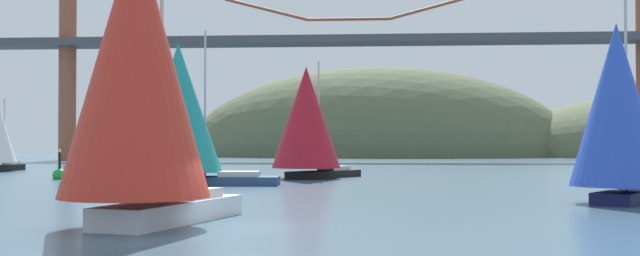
% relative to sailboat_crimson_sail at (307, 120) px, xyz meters
% --- Properties ---
extents(ground_plane, '(360.00, 360.00, 0.00)m').
position_rel_sailboat_crimson_sail_xyz_m(ground_plane, '(1.27, -35.22, -4.79)').
color(ground_plane, '#426075').
extents(headland_center, '(82.74, 44.00, 37.91)m').
position_rel_sailboat_crimson_sail_xyz_m(headland_center, '(6.27, 99.78, -4.79)').
color(headland_center, '#5B6647').
rests_on(headland_center, ground_plane).
extents(suspension_bridge, '(128.70, 6.00, 43.74)m').
position_rel_sailboat_crimson_sail_xyz_m(suspension_bridge, '(1.27, 59.78, 15.71)').
color(suspension_bridge, brown).
rests_on(suspension_bridge, ground_plane).
extents(sailboat_crimson_sail, '(8.22, 9.61, 9.66)m').
position_rel_sailboat_crimson_sail_xyz_m(sailboat_crimson_sail, '(0.00, 0.00, 0.00)').
color(sailboat_crimson_sail, black).
rests_on(sailboat_crimson_sail, ground_plane).
extents(sailboat_scarlet_sail, '(6.24, 9.48, 10.78)m').
position_rel_sailboat_crimson_sail_xyz_m(sailboat_scarlet_sail, '(-2.59, -35.60, 0.64)').
color(sailboat_scarlet_sail, white).
rests_on(sailboat_scarlet_sail, ground_plane).
extents(sailboat_teal_sail, '(10.17, 6.33, 10.64)m').
position_rel_sailboat_crimson_sail_xyz_m(sailboat_teal_sail, '(-7.90, -9.78, 0.34)').
color(sailboat_teal_sail, navy).
rests_on(sailboat_teal_sail, ground_plane).
extents(sailboat_blue_spinnaker, '(7.04, 8.39, 10.29)m').
position_rel_sailboat_crimson_sail_xyz_m(sailboat_blue_spinnaker, '(17.05, -23.92, -0.27)').
color(sailboat_blue_spinnaker, '#191E4C').
rests_on(sailboat_blue_spinnaker, ground_plane).
extents(channel_buoy, '(1.10, 1.10, 2.64)m').
position_rel_sailboat_crimson_sail_xyz_m(channel_buoy, '(-19.67, -2.21, -4.42)').
color(channel_buoy, green).
rests_on(channel_buoy, ground_plane).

